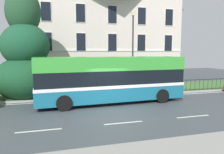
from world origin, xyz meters
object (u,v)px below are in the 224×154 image
at_px(single_decker_bus, 112,79).
at_px(street_lamp_post, 133,46).
at_px(georgian_townhouse, 102,35).
at_px(litter_bin, 46,89).
at_px(evergreen_tree, 26,59).

relative_size(single_decker_bus, street_lamp_post, 1.51).
bearing_deg(georgian_townhouse, single_decker_bus, -99.41).
bearing_deg(georgian_townhouse, street_lamp_post, -86.22).
height_order(georgian_townhouse, litter_bin, georgian_townhouse).
relative_size(evergreen_tree, street_lamp_post, 1.25).
distance_m(evergreen_tree, single_decker_bus, 6.99).
xyz_separation_m(single_decker_bus, litter_bin, (-4.52, 2.56, -0.96)).
bearing_deg(evergreen_tree, single_decker_bus, -30.80).
bearing_deg(street_lamp_post, litter_bin, -175.79).
bearing_deg(street_lamp_post, evergreen_tree, 177.20).
relative_size(georgian_townhouse, evergreen_tree, 1.96).
relative_size(georgian_townhouse, street_lamp_post, 2.46).
relative_size(georgian_townhouse, single_decker_bus, 1.63).
xyz_separation_m(evergreen_tree, street_lamp_post, (8.60, -0.42, 1.05)).
bearing_deg(georgian_townhouse, litter_bin, -123.49).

